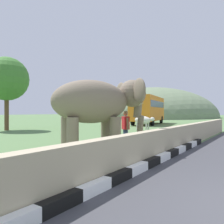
{
  "coord_description": "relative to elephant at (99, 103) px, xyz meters",
  "views": [
    {
      "loc": [
        -4.33,
        0.54,
        1.62
      ],
      "look_at": [
        3.27,
        5.63,
        1.6
      ],
      "focal_mm": 36.76,
      "sensor_mm": 36.0,
      "label": 1
    }
  ],
  "objects": [
    {
      "name": "tree_distant",
      "position": [
        4.0,
        12.99,
        2.46
      ],
      "size": [
        3.74,
        3.74,
        6.31
      ],
      "color": "brown",
      "rests_on": "ground_plane"
    },
    {
      "name": "hill_east",
      "position": [
        52.02,
        20.11,
        -1.95
      ],
      "size": [
        41.29,
        33.03,
        16.27
      ],
      "color": "#697C5B",
      "rests_on": "ground_plane"
    },
    {
      "name": "elephant",
      "position": [
        0.0,
        0.0,
        0.0
      ],
      "size": [
        3.95,
        3.5,
        2.97
      ],
      "color": "#7D6C5A",
      "rests_on": "ground_plane"
    },
    {
      "name": "barrier_parapet",
      "position": [
        -0.98,
        -2.42,
        -1.45
      ],
      "size": [
        28.0,
        0.36,
        1.0
      ],
      "primitive_type": "cube",
      "color": "tan",
      "rests_on": "ground_plane"
    },
    {
      "name": "bus_orange",
      "position": [
        19.59,
        6.95,
        0.13
      ],
      "size": [
        9.74,
        4.41,
        3.5
      ],
      "color": "orange",
      "rests_on": "ground_plane"
    },
    {
      "name": "person_handler",
      "position": [
        1.63,
        -0.25,
        -1.03
      ],
      "size": [
        0.47,
        0.55,
        1.66
      ],
      "color": "navy",
      "rests_on": "ground_plane"
    },
    {
      "name": "striped_curb",
      "position": [
        -3.33,
        -2.72,
        -1.83
      ],
      "size": [
        16.2,
        0.2,
        0.24
      ],
      "color": "white",
      "rests_on": "ground_plane"
    },
    {
      "name": "cow_near",
      "position": [
        10.27,
        3.1,
        -1.08
      ],
      "size": [
        0.72,
        1.91,
        1.23
      ],
      "color": "beige",
      "rests_on": "ground_plane"
    }
  ]
}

